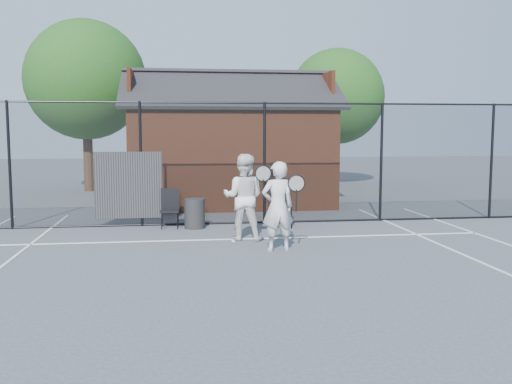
{
  "coord_description": "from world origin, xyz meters",
  "views": [
    {
      "loc": [
        -1.13,
        -8.89,
        2.3
      ],
      "look_at": [
        0.39,
        2.13,
        1.1
      ],
      "focal_mm": 40.0,
      "sensor_mm": 36.0,
      "label": 1
    }
  ],
  "objects": [
    {
      "name": "fence",
      "position": [
        -0.3,
        5.0,
        1.45
      ],
      "size": [
        22.04,
        3.0,
        3.0
      ],
      "color": "black",
      "rests_on": "ground"
    },
    {
      "name": "player_front",
      "position": [
        0.76,
        1.74,
        0.86
      ],
      "size": [
        0.79,
        0.61,
        1.72
      ],
      "color": "silver",
      "rests_on": "ground"
    },
    {
      "name": "clubhouse",
      "position": [
        0.5,
        9.0,
        1.61
      ],
      "size": [
        6.5,
        4.36,
        4.19
      ],
      "color": "brown",
      "rests_on": "ground"
    },
    {
      "name": "chair_left",
      "position": [
        -1.32,
        4.6,
        0.46
      ],
      "size": [
        0.46,
        0.48,
        0.91
      ],
      "primitive_type": "cube",
      "rotation": [
        0.0,
        0.0,
        -0.05
      ],
      "color": "black",
      "rests_on": "ground"
    },
    {
      "name": "tree_left",
      "position": [
        -4.5,
        13.5,
        4.19
      ],
      "size": [
        4.48,
        4.48,
        6.44
      ],
      "color": "#372716",
      "rests_on": "ground"
    },
    {
      "name": "chair_right",
      "position": [
        1.3,
        4.39,
        0.57
      ],
      "size": [
        0.58,
        0.6,
        1.14
      ],
      "primitive_type": "cube",
      "rotation": [
        0.0,
        0.0,
        -0.06
      ],
      "color": "black",
      "rests_on": "ground"
    },
    {
      "name": "court_lines",
      "position": [
        0.0,
        -1.32,
        0.01
      ],
      "size": [
        11.02,
        18.0,
        0.01
      ],
      "color": "silver",
      "rests_on": "ground"
    },
    {
      "name": "tree_right",
      "position": [
        5.5,
        14.5,
        3.71
      ],
      "size": [
        3.97,
        3.97,
        5.7
      ],
      "color": "#372716",
      "rests_on": "ground"
    },
    {
      "name": "waste_bin",
      "position": [
        -0.75,
        4.5,
        0.35
      ],
      "size": [
        0.58,
        0.58,
        0.7
      ],
      "primitive_type": "cylinder",
      "rotation": [
        0.0,
        0.0,
        0.23
      ],
      "color": "#252525",
      "rests_on": "ground"
    },
    {
      "name": "player_back",
      "position": [
        0.24,
        2.96,
        0.91
      ],
      "size": [
        1.06,
        0.9,
        1.82
      ],
      "color": "white",
      "rests_on": "ground"
    },
    {
      "name": "ground",
      "position": [
        0.0,
        0.0,
        0.0
      ],
      "size": [
        80.0,
        80.0,
        0.0
      ],
      "primitive_type": "plane",
      "color": "#3F4348",
      "rests_on": "ground"
    }
  ]
}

